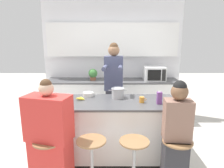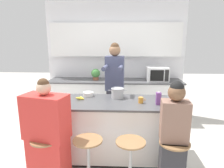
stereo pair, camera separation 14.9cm
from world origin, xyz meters
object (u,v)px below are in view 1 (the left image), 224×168
Objects in this scene: cooking_pot at (117,93)px; banana_bunch at (80,99)px; person_wrapped_blanket at (49,138)px; microwave at (154,74)px; bar_stool_center_left at (91,161)px; person_seated_near at (175,138)px; kitchen_island at (112,129)px; juice_carton at (159,98)px; potted_plant at (92,74)px; person_cooking at (113,91)px; bar_stool_center_right at (133,162)px; bar_stool_rightmost at (175,162)px; fruit_bowl at (88,94)px; bar_stool_leftmost at (49,162)px; coffee_cup_near at (141,100)px.

banana_bunch is (-0.58, -0.12, -0.06)m from cooking_pot.
microwave is at bearing 66.36° from person_wrapped_blanket.
microwave is at bearing 61.38° from bar_stool_center_left.
kitchen_island is at bearing 144.30° from person_seated_near.
kitchen_island is at bearing -114.75° from cooking_pot.
potted_plant is (-1.12, 1.70, 0.06)m from juice_carton.
bar_stool_center_left is 0.36× the size of person_cooking.
kitchen_island is at bearing 110.61° from bar_stool_center_right.
kitchen_island is 1.10× the size of person_cooking.
microwave reaches higher than bar_stool_rightmost.
person_seated_near is at bearing -61.28° from potted_plant.
fruit_bowl is (-0.48, 0.08, -0.05)m from cooking_pot.
microwave is (0.95, 1.53, 0.61)m from kitchen_island.
person_seated_near is (1.56, 0.03, 0.30)m from bar_stool_leftmost.
bar_stool_leftmost is at bearing -179.10° from bar_stool_center_left.
person_seated_near is 7.14× the size of juice_carton.
bar_stool_leftmost is at bearing -174.29° from person_seated_near.
person_seated_near is 2.57m from potted_plant.
coffee_cup_near is at bearing 119.15° from bar_stool_rightmost.
coffee_cup_near is (-0.35, 0.63, 0.62)m from bar_stool_rightmost.
banana_bunch is at bearing 172.12° from coffee_cup_near.
bar_stool_leftmost is 0.31m from person_wrapped_blanket.
fruit_bowl reaches higher than bar_stool_leftmost.
bar_stool_rightmost is at bearing -61.56° from potted_plant.
cooking_pot reaches higher than bar_stool_rightmost.
person_wrapped_blanket is (-0.80, -1.32, -0.26)m from person_cooking.
microwave is (1.73, 2.22, 0.73)m from bar_stool_leftmost.
bar_stool_leftmost is 2.44× the size of potted_plant.
bar_stool_rightmost is at bearing 13.05° from person_wrapped_blanket.
kitchen_island is 0.57m from cooking_pot.
potted_plant is (-0.53, 1.39, 0.07)m from cooking_pot.
cooking_pot is at bearing -122.56° from microwave.
kitchen_island is 3.09× the size of bar_stool_leftmost.
potted_plant is at bearing 107.27° from bar_stool_center_right.
bar_stool_center_left is at bearing 0.90° from bar_stool_leftmost.
juice_carton is (0.94, 0.56, 0.66)m from bar_stool_center_left.
person_seated_near reaches higher than fruit_bowl.
bar_stool_center_right is at bearing -107.09° from microwave.
person_wrapped_blanket is at bearing -128.17° from microwave.
coffee_cup_near is at bearing -7.88° from banana_bunch.
juice_carton is (0.59, -0.30, 0.01)m from cooking_pot.
person_seated_near is (0.52, 0.04, 0.30)m from bar_stool_center_right.
bar_stool_leftmost is 1.70m from juice_carton.
bar_stool_center_right is at bearing -0.34° from bar_stool_leftmost.
bar_stool_center_right is (0.26, -0.70, -0.12)m from kitchen_island.
person_wrapped_blanket is at bearing -98.45° from potted_plant.
person_seated_near reaches higher than kitchen_island.
fruit_bowl is 1.11× the size of banana_bunch.
bar_stool_center_right and bar_stool_rightmost have the same top height.
bar_stool_center_left is 2.37m from potted_plant.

